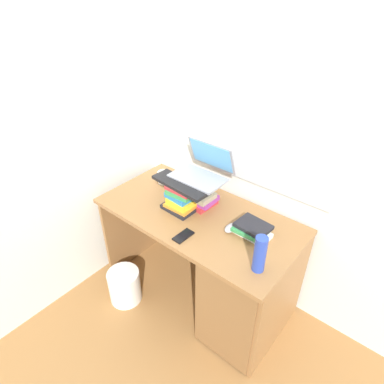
{
  "coord_description": "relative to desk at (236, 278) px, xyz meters",
  "views": [
    {
      "loc": [
        1.09,
        -1.37,
        2.1
      ],
      "look_at": [
        -0.03,
        -0.03,
        0.95
      ],
      "focal_mm": 30.71,
      "sensor_mm": 36.0,
      "label": 1
    }
  ],
  "objects": [
    {
      "name": "wall_back",
      "position": [
        -0.35,
        0.42,
        0.88
      ],
      "size": [
        6.0,
        0.06,
        2.6
      ],
      "color": "silver",
      "rests_on": "ground"
    },
    {
      "name": "laptop",
      "position": [
        -0.43,
        0.18,
        0.61
      ],
      "size": [
        0.36,
        0.3,
        0.22
      ],
      "color": "gray",
      "rests_on": "book_stack_tall"
    },
    {
      "name": "wall_left",
      "position": [
        -1.16,
        0.03,
        0.88
      ],
      "size": [
        0.05,
        6.0,
        2.6
      ],
      "primitive_type": "cube",
      "color": "silver",
      "rests_on": "ground"
    },
    {
      "name": "mug",
      "position": [
        -0.8,
        0.16,
        0.4
      ],
      "size": [
        0.12,
        0.08,
        0.1
      ],
      "color": "white",
      "rests_on": "desk"
    },
    {
      "name": "book_stack_tall",
      "position": [
        -0.43,
        0.12,
        0.44
      ],
      "size": [
        0.25,
        0.2,
        0.2
      ],
      "color": "#B22D33",
      "rests_on": "desk"
    },
    {
      "name": "computer_mouse",
      "position": [
        -0.09,
        0.03,
        0.37
      ],
      "size": [
        0.06,
        0.1,
        0.04
      ],
      "primitive_type": "ellipsoid",
      "color": "#A5A8AD",
      "rests_on": "desk"
    },
    {
      "name": "desk",
      "position": [
        0.0,
        0.0,
        0.0
      ],
      "size": [
        1.37,
        0.7,
        0.77
      ],
      "color": "olive",
      "rests_on": "ground"
    },
    {
      "name": "keyboard",
      "position": [
        -0.47,
        -0.0,
        0.55
      ],
      "size": [
        0.43,
        0.17,
        0.02
      ],
      "primitive_type": "cube",
      "rotation": [
        0.0,
        0.0,
        -0.07
      ],
      "color": "black",
      "rests_on": "book_stack_keyboard_riser"
    },
    {
      "name": "wastebasket",
      "position": [
        -0.73,
        -0.38,
        -0.29
      ],
      "size": [
        0.24,
        0.24,
        0.27
      ],
      "primitive_type": "cylinder",
      "color": "silver",
      "rests_on": "ground"
    },
    {
      "name": "water_bottle",
      "position": [
        0.21,
        -0.15,
        0.46
      ],
      "size": [
        0.07,
        0.07,
        0.22
      ],
      "primitive_type": "cylinder",
      "color": "#263FA5",
      "rests_on": "desk"
    },
    {
      "name": "book_stack_keyboard_riser",
      "position": [
        -0.47,
        -0.0,
        0.44
      ],
      "size": [
        0.23,
        0.19,
        0.18
      ],
      "color": "black",
      "rests_on": "desk"
    },
    {
      "name": "cell_phone",
      "position": [
        -0.27,
        -0.21,
        0.36
      ],
      "size": [
        0.07,
        0.14,
        0.01
      ],
      "primitive_type": "cube",
      "rotation": [
        0.0,
        0.0,
        -0.04
      ],
      "color": "black",
      "rests_on": "desk"
    },
    {
      "name": "ground_plane",
      "position": [
        -0.35,
        0.03,
        -0.42
      ],
      "size": [
        6.0,
        6.0,
        0.0
      ],
      "primitive_type": "plane",
      "color": "olive"
    },
    {
      "name": "book_stack_side",
      "position": [
        0.04,
        0.08,
        0.39
      ],
      "size": [
        0.22,
        0.19,
        0.07
      ],
      "color": "white",
      "rests_on": "desk"
    }
  ]
}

